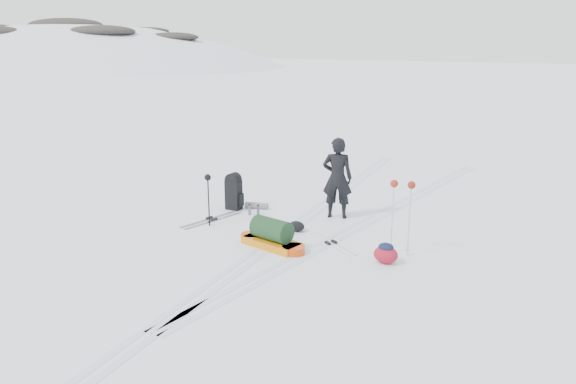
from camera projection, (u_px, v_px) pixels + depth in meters
name	position (u px, v px, depth m)	size (l,w,h in m)	color
ground	(286.00, 233.00, 12.72)	(200.00, 200.00, 0.00)	white
ski_tracks	(326.00, 226.00, 13.18)	(3.38, 17.97, 0.01)	silver
skier	(337.00, 178.00, 13.59)	(0.73, 0.48, 1.99)	black
pulk_sled	(272.00, 236.00, 11.80)	(1.71, 0.79, 0.63)	orange
expedition_rucksack	(237.00, 193.00, 14.38)	(0.99, 0.62, 0.96)	black
ski_poles_black	(208.00, 184.00, 12.95)	(0.15, 0.16, 1.25)	black
ski_poles_silver	(402.00, 193.00, 11.13)	(0.49, 0.21, 1.56)	silver
touring_skis_grey	(212.00, 219.00, 13.62)	(0.67, 1.77, 0.06)	#919499
touring_skis_white	(331.00, 243.00, 12.03)	(1.51, 1.11, 0.06)	white
rope_coil	(279.00, 243.00, 12.03)	(0.59, 0.59, 0.06)	#559DD0
small_daypack	(386.00, 253.00, 10.97)	(0.59, 0.52, 0.42)	maroon
thermos_pair	(254.00, 210.00, 14.00)	(0.26, 0.20, 0.28)	slate
stuff_sack	(297.00, 226.00, 12.81)	(0.42, 0.34, 0.24)	black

